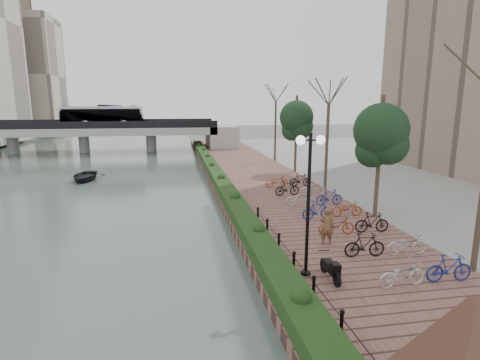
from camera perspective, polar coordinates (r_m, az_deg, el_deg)
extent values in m
plane|color=#59595B|center=(11.62, 5.90, -22.66)|extent=(220.00, 220.00, 0.00)
cube|color=#465750|center=(36.94, -29.13, -0.16)|extent=(30.00, 130.00, 0.02)
cube|color=brown|center=(28.27, 4.11, -1.38)|extent=(8.00, 75.00, 0.50)
cube|color=gray|center=(35.65, 29.93, -0.22)|extent=(24.00, 75.00, 0.50)
cube|color=black|center=(29.97, -3.36, 0.44)|extent=(1.10, 56.00, 0.60)
cylinder|color=black|center=(10.81, 15.20, -20.53)|extent=(0.10, 0.10, 0.70)
cylinder|color=black|center=(12.40, 11.16, -15.92)|extent=(0.10, 0.10, 0.70)
cylinder|color=black|center=(14.10, 8.20, -12.33)|extent=(0.10, 0.10, 0.70)
cylinder|color=black|center=(15.87, 5.94, -9.51)|extent=(0.10, 0.10, 0.70)
cylinder|color=black|center=(17.68, 4.17, -7.25)|extent=(0.10, 0.10, 0.70)
cylinder|color=black|center=(19.53, 2.74, -5.41)|extent=(0.10, 0.10, 0.70)
cylinder|color=black|center=(13.21, 10.34, -3.94)|extent=(0.12, 0.12, 5.08)
cylinder|color=black|center=(12.81, 10.71, 6.00)|extent=(0.70, 0.06, 0.06)
sphere|color=white|center=(12.69, 9.22, 6.00)|extent=(0.32, 0.32, 0.32)
sphere|color=white|center=(12.93, 12.17, 5.99)|extent=(0.32, 0.32, 0.32)
imported|color=brown|center=(16.78, 13.09, -6.84)|extent=(0.69, 0.54, 1.66)
imported|color=#BCBCC1|center=(13.92, 23.57, -13.08)|extent=(0.60, 1.71, 0.90)
imported|color=black|center=(15.95, 18.43, -9.36)|extent=(0.47, 1.66, 1.00)
imported|color=#9C3816|center=(18.16, 14.54, -6.76)|extent=(0.60, 1.71, 0.90)
imported|color=navy|center=(20.43, 11.55, -4.44)|extent=(0.47, 1.66, 1.00)
imported|color=#BCBCC1|center=(22.79, 9.18, -2.82)|extent=(0.60, 1.71, 0.90)
imported|color=black|center=(25.18, 7.26, -1.29)|extent=(0.47, 1.66, 1.00)
imported|color=#9C3816|center=(27.63, 5.68, -0.22)|extent=(0.60, 1.72, 0.90)
imported|color=navy|center=(14.93, 29.49, -11.75)|extent=(0.47, 1.66, 1.00)
imported|color=#BCBCC1|center=(16.87, 23.87, -8.80)|extent=(0.60, 1.71, 0.90)
imported|color=black|center=(18.94, 19.54, -6.14)|extent=(0.47, 1.66, 1.00)
imported|color=#9C3816|center=(21.15, 16.10, -4.25)|extent=(0.60, 1.71, 0.90)
imported|color=navy|center=(23.42, 13.35, -2.48)|extent=(0.47, 1.66, 1.00)
imported|color=#BCBCC1|center=(25.77, 11.09, -1.23)|extent=(0.60, 1.71, 0.90)
imported|color=black|center=(28.15, 9.21, 0.00)|extent=(0.47, 1.66, 1.00)
cube|color=#AEADA8|center=(55.72, -22.80, 6.94)|extent=(36.00, 8.00, 1.00)
cube|color=black|center=(51.87, -23.82, 7.64)|extent=(36.00, 0.15, 0.90)
cube|color=black|center=(59.47, -22.06, 8.14)|extent=(36.00, 0.15, 0.90)
cylinder|color=#AEADA8|center=(58.49, -31.31, 4.62)|extent=(1.40, 1.40, 2.50)
cylinder|color=#AEADA8|center=(55.85, -22.66, 5.15)|extent=(1.40, 1.40, 2.50)
cylinder|color=#AEADA8|center=(54.59, -13.38, 5.59)|extent=(1.40, 1.40, 2.50)
imported|color=white|center=(55.09, -20.15, 9.17)|extent=(2.52, 10.77, 3.00)
imported|color=black|center=(35.17, -22.56, 0.60)|extent=(3.00, 4.07, 0.82)
cube|color=beige|center=(94.42, -29.51, 13.63)|extent=(12.00, 12.00, 24.00)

